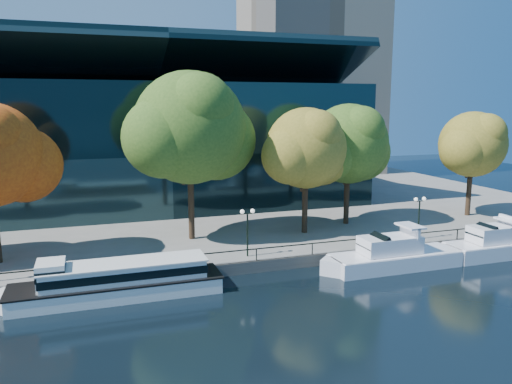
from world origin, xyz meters
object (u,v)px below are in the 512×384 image
object	(u,v)px
cruiser_near	(390,256)
tree_2	(192,130)
tour_boat	(112,280)
tree_4	(350,146)
tree_3	(308,150)
lamp_2	(419,208)
tree_5	(474,146)
lamp_1	(247,222)
cruiser_far	(493,244)

from	to	relation	value
cruiser_near	tree_2	xyz separation A→B (m)	(-14.29, 10.96, 10.10)
tour_boat	tree_4	distance (m)	28.24
tree_3	lamp_2	xyz separation A→B (m)	(8.96, -5.68, -5.23)
tree_3	tree_5	xyz separation A→B (m)	(20.98, 1.23, -0.25)
lamp_1	tree_3	bearing A→B (deg)	35.60
tree_2	tree_5	world-z (taller)	tree_2
cruiser_far	lamp_2	bearing A→B (deg)	140.60
tree_2	lamp_2	bearing A→B (deg)	-19.13
cruiser_far	tree_4	size ratio (longest dim) A/B	0.87
cruiser_near	tree_4	world-z (taller)	tree_4
tour_boat	tree_5	size ratio (longest dim) A/B	1.36
cruiser_far	tree_5	world-z (taller)	tree_5
lamp_1	cruiser_far	bearing A→B (deg)	-10.66
cruiser_far	tree_4	distance (m)	16.58
tour_boat	cruiser_far	distance (m)	33.00
tour_boat	cruiser_near	xyz separation A→B (m)	(22.27, -0.84, -0.18)
tree_3	tour_boat	bearing A→B (deg)	-154.99
cruiser_near	cruiser_far	world-z (taller)	cruiser_far
cruiser_near	lamp_1	distance (m)	12.24
tree_3	tree_5	world-z (taller)	tree_3
tour_boat	cruiser_far	size ratio (longest dim) A/B	1.45
tree_2	tree_4	distance (m)	16.92
lamp_2	tree_3	bearing A→B (deg)	147.63
cruiser_near	lamp_2	size ratio (longest dim) A/B	3.09
tour_boat	cruiser_near	world-z (taller)	cruiser_near
tour_boat	tree_5	xyz separation A→B (m)	(39.98, 10.09, 7.66)
tour_boat	lamp_1	bearing A→B (deg)	16.05
tour_boat	cruiser_far	xyz separation A→B (m)	(32.99, -0.94, -0.15)
tree_2	tree_4	world-z (taller)	tree_2
tree_2	tree_4	xyz separation A→B (m)	(16.79, 0.80, -1.90)
tour_boat	tree_5	bearing A→B (deg)	14.17
tour_boat	tree_3	xyz separation A→B (m)	(19.01, 8.87, 7.91)
cruiser_far	tree_3	xyz separation A→B (m)	(-13.98, 9.81, 8.06)
cruiser_near	tree_2	bearing A→B (deg)	142.52
cruiser_near	tree_3	bearing A→B (deg)	108.58
tree_4	lamp_2	world-z (taller)	tree_4
tree_2	lamp_1	world-z (taller)	tree_2
tree_4	tree_5	bearing A→B (deg)	-3.11
tree_3	tree_4	size ratio (longest dim) A/B	0.97
tour_boat	tree_4	xyz separation A→B (m)	(24.77, 10.92, 8.03)
lamp_2	tree_5	bearing A→B (deg)	29.89
tree_4	tree_3	bearing A→B (deg)	-160.40
tour_boat	lamp_1	size ratio (longest dim) A/B	3.98
tree_3	lamp_1	bearing A→B (deg)	-144.40
tour_boat	tree_3	bearing A→B (deg)	25.01
tree_5	cruiser_far	bearing A→B (deg)	-122.38
tree_2	lamp_2	xyz separation A→B (m)	(19.99, -6.93, -7.24)
tree_2	tree_5	distance (m)	32.09
tree_2	tree_5	size ratio (longest dim) A/B	1.32
cruiser_far	tree_4	bearing A→B (deg)	124.72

